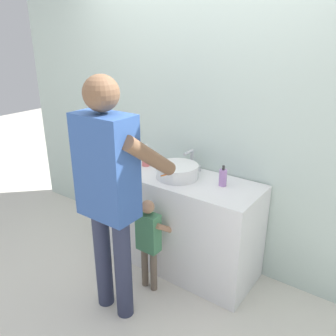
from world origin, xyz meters
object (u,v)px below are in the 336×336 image
object	(u,v)px
soap_bottle	(223,177)
toothbrush_cup	(146,160)
adult_parent	(109,181)
child_toddler	(149,237)

from	to	relation	value
soap_bottle	toothbrush_cup	bearing A→B (deg)	-179.00
soap_bottle	adult_parent	world-z (taller)	adult_parent
child_toddler	adult_parent	xyz separation A→B (m)	(-0.07, -0.32, 0.57)
toothbrush_cup	soap_bottle	distance (m)	0.76
toothbrush_cup	child_toddler	xyz separation A→B (m)	(0.38, -0.44, -0.43)
soap_bottle	child_toddler	xyz separation A→B (m)	(-0.38, -0.45, -0.44)
child_toddler	soap_bottle	bearing A→B (deg)	50.26
child_toddler	adult_parent	world-z (taller)	adult_parent
child_toddler	adult_parent	distance (m)	0.66
toothbrush_cup	adult_parent	world-z (taller)	adult_parent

